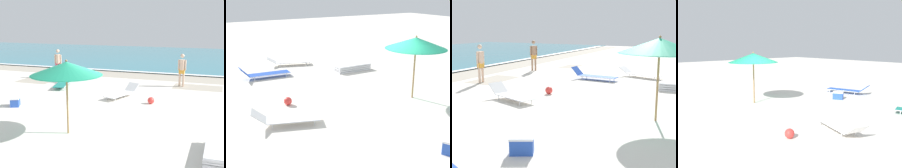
# 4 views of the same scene
# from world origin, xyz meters

# --- Properties ---
(ground_plane) EXTENTS (60.00, 60.00, 0.16)m
(ground_plane) POSITION_xyz_m (0.00, 0.01, -0.08)
(ground_plane) COLOR silver
(beach_umbrella) EXTENTS (2.24, 2.24, 2.36)m
(beach_umbrella) POSITION_xyz_m (-0.35, -1.39, 2.08)
(beach_umbrella) COLOR #9E7547
(beach_umbrella) RESTS_ON ground_plane
(sun_lounger_under_umbrella) EXTENTS (1.19, 2.37, 0.53)m
(sun_lounger_under_umbrella) POSITION_xyz_m (-5.48, 0.13, 0.21)
(sun_lounger_under_umbrella) COLOR blue
(sun_lounger_under_umbrella) RESTS_ON ground_plane
(sun_lounger_near_water_right) EXTENTS (1.23, 2.13, 0.53)m
(sun_lounger_near_water_right) POSITION_xyz_m (-0.19, 3.66, 0.21)
(sun_lounger_near_water_right) COLOR white
(sun_lounger_near_water_right) RESTS_ON ground_plane
(beach_ball) EXTENTS (0.29, 0.29, 0.29)m
(beach_ball) POSITION_xyz_m (1.33, 2.96, 0.14)
(beach_ball) COLOR red
(beach_ball) RESTS_ON ground_plane
(cooler_box) EXTENTS (0.54, 0.61, 0.37)m
(cooler_box) POSITION_xyz_m (-3.91, 0.68, 0.19)
(cooler_box) COLOR blue
(cooler_box) RESTS_ON ground_plane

